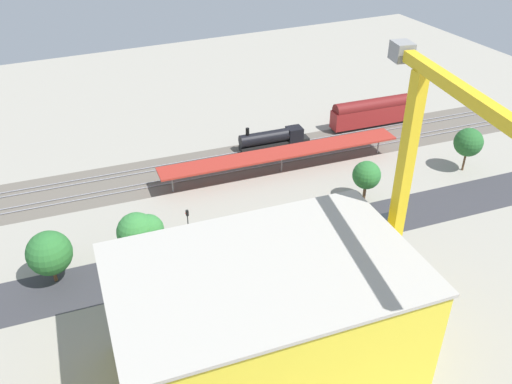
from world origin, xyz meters
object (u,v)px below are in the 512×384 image
(tower_crane, at_px, (416,181))
(street_tree_1, at_px, (49,253))
(parked_car_4, at_px, (235,266))
(street_tree_3, at_px, (367,175))
(parked_car_1, at_px, (353,230))
(street_tree_2, at_px, (148,230))
(construction_building, at_px, (265,323))
(parked_car_3, at_px, (277,253))
(parked_car_2, at_px, (316,241))
(parked_car_0, at_px, (384,221))
(locomotive, at_px, (275,138))
(parked_car_5, at_px, (198,280))
(platform_canopy_near, at_px, (282,153))
(street_tree_0, at_px, (468,142))
(passenger_coach, at_px, (371,112))
(traffic_light, at_px, (188,223))
(box_truck_0, at_px, (196,283))
(street_tree_4, at_px, (137,232))

(tower_crane, xyz_separation_m, street_tree_1, (38.01, -24.74, -15.24))
(parked_car_4, distance_m, street_tree_3, 28.35)
(parked_car_1, xyz_separation_m, street_tree_2, (29.84, -7.34, 4.08))
(parked_car_4, bearing_deg, construction_building, 78.23)
(parked_car_3, relative_size, parked_car_4, 0.95)
(parked_car_2, bearing_deg, parked_car_0, -179.64)
(locomotive, distance_m, parked_car_2, 32.85)
(parked_car_3, distance_m, parked_car_5, 12.46)
(platform_canopy_near, bearing_deg, construction_building, 60.74)
(locomotive, height_order, street_tree_0, street_tree_0)
(parked_car_1, xyz_separation_m, parked_car_3, (13.22, 0.17, -0.06))
(street_tree_0, relative_size, street_tree_2, 1.16)
(street_tree_2, bearing_deg, parked_car_1, 166.17)
(passenger_coach, height_order, parked_car_2, passenger_coach)
(platform_canopy_near, height_order, locomotive, locomotive)
(street_tree_0, xyz_separation_m, street_tree_1, (72.60, 0.56, -0.98))
(parked_car_4, xyz_separation_m, traffic_light, (3.99, -7.94, 3.49))
(parked_car_5, bearing_deg, passenger_coach, -147.19)
(parked_car_1, bearing_deg, street_tree_2, -13.83)
(parked_car_2, xyz_separation_m, street_tree_2, (23.08, -7.46, 4.12))
(street_tree_2, bearing_deg, street_tree_0, -178.92)
(parked_car_5, xyz_separation_m, street_tree_1, (17.52, -8.86, 3.98))
(box_truck_0, distance_m, street_tree_1, 20.08)
(locomotive, relative_size, parked_car_5, 3.04)
(parked_car_3, distance_m, street_tree_3, 22.02)
(parked_car_5, relative_size, street_tree_2, 0.67)
(parked_car_4, height_order, construction_building, construction_building)
(parked_car_2, bearing_deg, street_tree_0, -166.67)
(street_tree_0, height_order, traffic_light, street_tree_0)
(locomotive, bearing_deg, parked_car_3, 64.31)
(street_tree_3, bearing_deg, street_tree_4, 0.23)
(parked_car_4, height_order, street_tree_2, street_tree_2)
(passenger_coach, xyz_separation_m, street_tree_2, (54.59, 24.19, 1.66))
(box_truck_0, xyz_separation_m, street_tree_1, (16.86, -10.51, 2.96))
(parked_car_4, height_order, parked_car_5, parked_car_4)
(passenger_coach, relative_size, parked_car_1, 4.15)
(box_truck_0, relative_size, street_tree_3, 1.41)
(parked_car_1, xyz_separation_m, street_tree_1, (43.18, -7.91, 3.91))
(parked_car_3, relative_size, box_truck_0, 0.41)
(construction_building, relative_size, street_tree_4, 3.93)
(street_tree_3, bearing_deg, parked_car_4, 16.21)
(street_tree_2, relative_size, street_tree_3, 1.00)
(parked_car_2, height_order, tower_crane, tower_crane)
(tower_crane, height_order, street_tree_0, tower_crane)
(passenger_coach, xyz_separation_m, parked_car_0, (19.04, 31.57, -2.50))
(passenger_coach, distance_m, parked_car_2, 44.72)
(parked_car_1, distance_m, street_tree_0, 31.01)
(box_truck_0, bearing_deg, street_tree_4, -62.61)
(street_tree_0, height_order, street_tree_3, street_tree_0)
(platform_canopy_near, distance_m, box_truck_0, 35.09)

